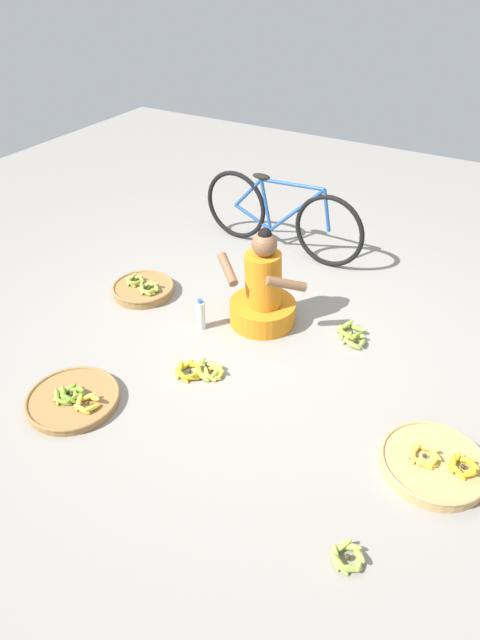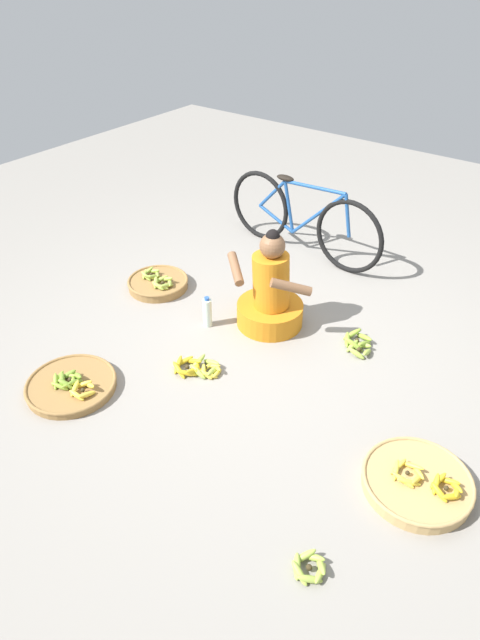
% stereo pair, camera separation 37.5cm
% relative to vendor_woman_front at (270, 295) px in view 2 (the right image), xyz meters
% --- Properties ---
extents(ground_plane, '(10.00, 10.00, 0.00)m').
position_rel_vendor_woman_front_xyz_m(ground_plane, '(0.08, -0.30, -0.26)').
color(ground_plane, gray).
extents(vendor_woman_front, '(0.75, 0.52, 0.82)m').
position_rel_vendor_woman_front_xyz_m(vendor_woman_front, '(0.00, 0.00, 0.00)').
color(vendor_woman_front, orange).
rests_on(vendor_woman_front, ground).
extents(bicycle_leaning, '(1.70, 0.18, 0.73)m').
position_rel_vendor_woman_front_xyz_m(bicycle_leaning, '(-0.42, 1.14, 0.10)').
color(bicycle_leaning, black).
rests_on(bicycle_leaning, ground).
extents(banana_basket_near_vendor, '(0.53, 0.53, 0.15)m').
position_rel_vendor_woman_front_xyz_m(banana_basket_near_vendor, '(-1.07, -0.15, -0.21)').
color(banana_basket_near_vendor, olive).
rests_on(banana_basket_near_vendor, ground).
extents(banana_basket_front_center, '(0.61, 0.61, 0.14)m').
position_rel_vendor_woman_front_xyz_m(banana_basket_front_center, '(1.55, -0.80, -0.21)').
color(banana_basket_front_center, tan).
rests_on(banana_basket_front_center, ground).
extents(banana_basket_near_bicycle, '(0.61, 0.61, 0.13)m').
position_rel_vendor_woman_front_xyz_m(banana_basket_near_bicycle, '(-0.64, -1.44, -0.23)').
color(banana_basket_near_bicycle, olive).
rests_on(banana_basket_near_bicycle, ground).
extents(loose_bananas_mid_right, '(0.35, 0.28, 0.10)m').
position_rel_vendor_woman_front_xyz_m(loose_bananas_mid_right, '(-0.07, -0.78, -0.23)').
color(loose_bananas_mid_right, '#9EB747').
rests_on(loose_bananas_mid_right, ground).
extents(loose_bananas_back_left, '(0.27, 0.30, 0.10)m').
position_rel_vendor_woman_front_xyz_m(loose_bananas_back_left, '(0.70, 0.15, -0.23)').
color(loose_bananas_back_left, '#8CAD38').
rests_on(loose_bananas_back_left, ground).
extents(loose_bananas_back_right, '(0.20, 0.20, 0.08)m').
position_rel_vendor_woman_front_xyz_m(loose_bananas_back_right, '(1.32, -1.58, -0.23)').
color(loose_bananas_back_right, '#9EB747').
rests_on(loose_bananas_back_right, ground).
extents(water_bottle, '(0.07, 0.07, 0.26)m').
position_rel_vendor_woman_front_xyz_m(water_bottle, '(-0.37, -0.31, -0.14)').
color(water_bottle, silver).
rests_on(water_bottle, ground).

